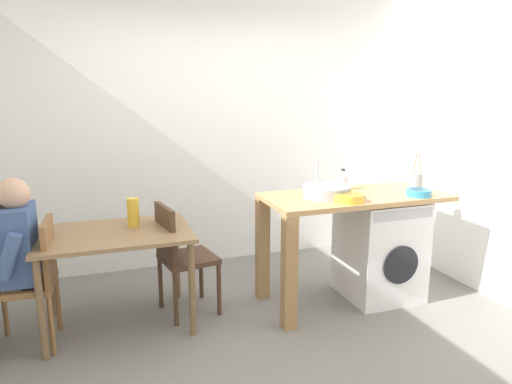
# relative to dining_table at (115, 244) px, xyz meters

# --- Properties ---
(ground_plane) EXTENTS (5.46, 5.46, 0.00)m
(ground_plane) POSITION_rel_dining_table_xyz_m (0.95, -0.58, -0.64)
(ground_plane) COLOR slate
(wall_back) EXTENTS (4.60, 0.10, 2.70)m
(wall_back) POSITION_rel_dining_table_xyz_m (0.95, 1.17, 0.71)
(wall_back) COLOR white
(wall_back) RESTS_ON ground_plane
(dining_table) EXTENTS (1.10, 0.76, 0.74)m
(dining_table) POSITION_rel_dining_table_xyz_m (0.00, 0.00, 0.00)
(dining_table) COLOR olive
(dining_table) RESTS_ON ground_plane
(chair_person_seat) EXTENTS (0.42, 0.42, 0.90)m
(chair_person_seat) POSITION_rel_dining_table_xyz_m (-0.55, -0.10, -0.14)
(chair_person_seat) COLOR olive
(chair_person_seat) RESTS_ON ground_plane
(chair_opposite) EXTENTS (0.47, 0.47, 0.90)m
(chair_opposite) POSITION_rel_dining_table_xyz_m (0.48, 0.04, -0.14)
(chair_opposite) COLOR #4C3323
(chair_opposite) RESTS_ON ground_plane
(seated_person) EXTENTS (0.51, 0.52, 1.20)m
(seated_person) POSITION_rel_dining_table_xyz_m (-0.71, -0.10, 0.03)
(seated_person) COLOR #595651
(seated_person) RESTS_ON ground_plane
(kitchen_counter) EXTENTS (1.50, 0.68, 0.92)m
(kitchen_counter) POSITION_rel_dining_table_xyz_m (1.69, -0.18, 0.12)
(kitchen_counter) COLOR tan
(kitchen_counter) RESTS_ON ground_plane
(washing_machine) EXTENTS (0.60, 0.61, 0.86)m
(washing_machine) POSITION_rel_dining_table_xyz_m (2.16, -0.18, -0.21)
(washing_machine) COLOR white
(washing_machine) RESTS_ON ground_plane
(sink_basin) EXTENTS (0.38, 0.38, 0.09)m
(sink_basin) POSITION_rel_dining_table_xyz_m (1.64, -0.18, 0.32)
(sink_basin) COLOR #9EA0A5
(sink_basin) RESTS_ON kitchen_counter
(tap) EXTENTS (0.02, 0.02, 0.28)m
(tap) POSITION_rel_dining_table_xyz_m (1.64, -0.00, 0.42)
(tap) COLOR #B2B2B7
(tap) RESTS_ON kitchen_counter
(bottle_tall_green) EXTENTS (0.08, 0.08, 0.18)m
(bottle_tall_green) POSITION_rel_dining_table_xyz_m (1.89, 0.01, 0.36)
(bottle_tall_green) COLOR silver
(bottle_tall_green) RESTS_ON kitchen_counter
(mixing_bowl) EXTENTS (0.23, 0.23, 0.06)m
(mixing_bowl) POSITION_rel_dining_table_xyz_m (1.72, -0.38, 0.31)
(mixing_bowl) COLOR gold
(mixing_bowl) RESTS_ON kitchen_counter
(utensil_crock) EXTENTS (0.11, 0.11, 0.30)m
(utensil_crock) POSITION_rel_dining_table_xyz_m (2.53, -0.13, 0.35)
(utensil_crock) COLOR gray
(utensil_crock) RESTS_ON kitchen_counter
(colander) EXTENTS (0.20, 0.20, 0.06)m
(colander) POSITION_rel_dining_table_xyz_m (2.35, -0.40, 0.31)
(colander) COLOR teal
(colander) RESTS_ON kitchen_counter
(vase) EXTENTS (0.09, 0.09, 0.22)m
(vase) POSITION_rel_dining_table_xyz_m (0.15, 0.10, 0.21)
(vase) COLOR gold
(vase) RESTS_ON dining_table
(scissors) EXTENTS (0.15, 0.06, 0.01)m
(scissors) POSITION_rel_dining_table_xyz_m (1.85, -0.28, 0.28)
(scissors) COLOR #B2B2B7
(scissors) RESTS_ON kitchen_counter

